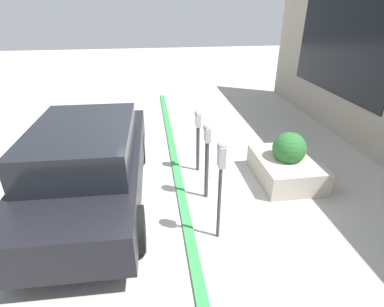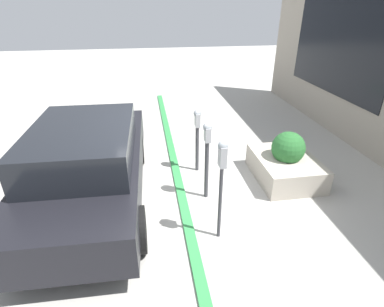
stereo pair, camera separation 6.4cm
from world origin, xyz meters
TOP-DOWN VIEW (x-y plane):
  - ground_plane at (0.00, 0.00)m, footprint 40.00×40.00m
  - curb_strip at (0.00, 0.08)m, footprint 13.50×0.16m
  - parking_meter_nearest at (-1.02, -0.35)m, footprint 0.17×0.14m
  - parking_meter_second at (0.05, -0.37)m, footprint 0.19×0.16m
  - parking_meter_middle at (1.04, -0.37)m, footprint 0.18×0.15m
  - planter_box at (0.43, -2.07)m, footprint 1.47×1.15m
  - parked_car_front at (0.21, 1.65)m, footprint 4.38×1.86m

SIDE VIEW (x-z plane):
  - ground_plane at x=0.00m, z-range 0.00..0.00m
  - curb_strip at x=0.00m, z-range 0.00..0.04m
  - planter_box at x=0.43m, z-range -0.15..0.86m
  - parked_car_front at x=0.21m, z-range 0.04..1.54m
  - parking_meter_middle at x=1.04m, z-range 0.25..1.60m
  - parking_meter_second at x=0.05m, z-range 0.27..1.74m
  - parking_meter_nearest at x=-1.02m, z-range 0.37..1.99m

